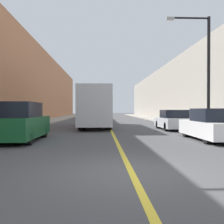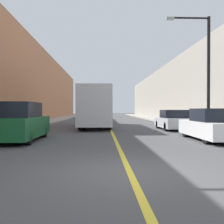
% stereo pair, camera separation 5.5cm
% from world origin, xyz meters
% --- Properties ---
extents(ground_plane, '(200.00, 200.00, 0.00)m').
position_xyz_m(ground_plane, '(0.00, 0.00, 0.00)').
color(ground_plane, '#474749').
extents(sidewalk_left, '(2.65, 72.00, 0.15)m').
position_xyz_m(sidewalk_left, '(-7.15, 30.00, 0.07)').
color(sidewalk_left, '#9E998E').
rests_on(sidewalk_left, ground).
extents(sidewalk_right, '(2.65, 72.00, 0.15)m').
position_xyz_m(sidewalk_right, '(7.15, 30.00, 0.07)').
color(sidewalk_right, '#9E998E').
rests_on(sidewalk_right, ground).
extents(building_row_left, '(4.00, 72.00, 9.72)m').
position_xyz_m(building_row_left, '(-10.48, 30.00, 4.86)').
color(building_row_left, '#B2724C').
rests_on(building_row_left, ground).
extents(building_row_right, '(4.00, 72.00, 7.96)m').
position_xyz_m(building_row_right, '(10.48, 30.00, 3.98)').
color(building_row_right, gray).
rests_on(building_row_right, ground).
extents(road_center_line, '(0.16, 72.00, 0.01)m').
position_xyz_m(road_center_line, '(0.00, 30.00, 0.00)').
color(road_center_line, gold).
rests_on(road_center_line, ground).
extents(bus, '(2.44, 10.93, 3.22)m').
position_xyz_m(bus, '(-1.18, 16.38, 1.73)').
color(bus, silver).
rests_on(bus, ground).
extents(parked_suv_left, '(1.98, 4.85, 1.86)m').
position_xyz_m(parked_suv_left, '(-4.68, 6.45, 0.86)').
color(parked_suv_left, '#145128').
rests_on(parked_suv_left, ground).
extents(car_right_near, '(1.76, 4.68, 1.56)m').
position_xyz_m(car_right_near, '(4.68, 6.36, 0.70)').
color(car_right_near, silver).
rests_on(car_right_near, ground).
extents(car_right_mid, '(1.90, 4.39, 1.48)m').
position_xyz_m(car_right_mid, '(4.63, 12.93, 0.67)').
color(car_right_mid, silver).
rests_on(car_right_mid, ground).
extents(street_lamp_right, '(2.83, 0.24, 7.26)m').
position_xyz_m(street_lamp_right, '(5.86, 10.14, 4.34)').
color(street_lamp_right, black).
rests_on(street_lamp_right, sidewalk_right).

